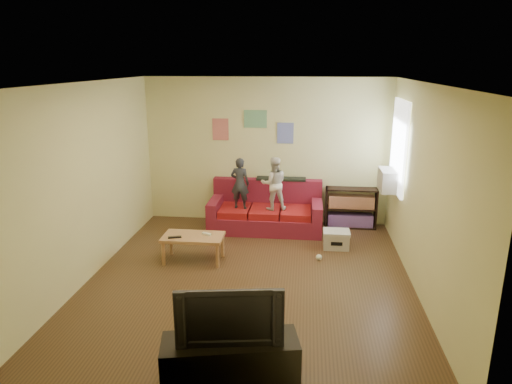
# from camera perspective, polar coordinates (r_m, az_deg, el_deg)

# --- Properties ---
(room_shell) EXTENTS (4.52, 5.02, 2.72)m
(room_shell) POSITION_cam_1_polar(r_m,az_deg,el_deg) (6.07, -0.84, 0.66)
(room_shell) COLOR brown
(room_shell) RESTS_ON ground
(sofa) EXTENTS (2.02, 0.93, 0.89)m
(sofa) POSITION_cam_1_polar(r_m,az_deg,el_deg) (8.34, 1.26, -2.59)
(sofa) COLOR maroon
(sofa) RESTS_ON ground
(child_a) EXTENTS (0.36, 0.26, 0.92)m
(child_a) POSITION_cam_1_polar(r_m,az_deg,el_deg) (8.06, -2.02, 1.09)
(child_a) COLOR #2A2E36
(child_a) RESTS_ON sofa
(child_b) EXTENTS (0.53, 0.45, 0.95)m
(child_b) POSITION_cam_1_polar(r_m,az_deg,el_deg) (8.00, 2.24, 1.06)
(child_b) COLOR silver
(child_b) RESTS_ON sofa
(coffee_table) EXTENTS (0.92, 0.50, 0.41)m
(coffee_table) POSITION_cam_1_polar(r_m,az_deg,el_deg) (7.04, -7.86, -5.87)
(coffee_table) COLOR tan
(coffee_table) RESTS_ON ground
(remote) EXTENTS (0.20, 0.11, 0.02)m
(remote) POSITION_cam_1_polar(r_m,az_deg,el_deg) (6.97, -10.13, -5.58)
(remote) COLOR black
(remote) RESTS_ON coffee_table
(game_controller) EXTENTS (0.16, 0.10, 0.03)m
(game_controller) POSITION_cam_1_polar(r_m,az_deg,el_deg) (7.01, -6.19, -5.24)
(game_controller) COLOR silver
(game_controller) RESTS_ON coffee_table
(bookshelf) EXTENTS (0.93, 0.28, 0.74)m
(bookshelf) POSITION_cam_1_polar(r_m,az_deg,el_deg) (8.57, 11.74, -2.20)
(bookshelf) COLOR black
(bookshelf) RESTS_ON ground
(window) EXTENTS (0.04, 1.08, 1.48)m
(window) POSITION_cam_1_polar(r_m,az_deg,el_deg) (7.72, 17.42, 5.44)
(window) COLOR white
(window) RESTS_ON room_shell
(ac_unit) EXTENTS (0.28, 0.55, 0.35)m
(ac_unit) POSITION_cam_1_polar(r_m,az_deg,el_deg) (7.81, 16.22, 1.45)
(ac_unit) COLOR #B7B2A3
(ac_unit) RESTS_ON window
(artwork_left) EXTENTS (0.30, 0.01, 0.40)m
(artwork_left) POSITION_cam_1_polar(r_m,az_deg,el_deg) (8.53, -4.47, 7.81)
(artwork_left) COLOR #D87266
(artwork_left) RESTS_ON room_shell
(artwork_center) EXTENTS (0.42, 0.01, 0.32)m
(artwork_center) POSITION_cam_1_polar(r_m,az_deg,el_deg) (8.41, -0.08, 9.12)
(artwork_center) COLOR #72B27F
(artwork_center) RESTS_ON room_shell
(artwork_right) EXTENTS (0.30, 0.01, 0.38)m
(artwork_right) POSITION_cam_1_polar(r_m,az_deg,el_deg) (8.40, 3.68, 7.35)
(artwork_right) COLOR #727FCC
(artwork_right) RESTS_ON room_shell
(file_box) EXTENTS (0.43, 0.33, 0.30)m
(file_box) POSITION_cam_1_polar(r_m,az_deg,el_deg) (7.63, 9.99, -5.84)
(file_box) COLOR silver
(file_box) RESTS_ON ground
(tv_stand) EXTENTS (1.33, 0.68, 0.48)m
(tv_stand) POSITION_cam_1_polar(r_m,az_deg,el_deg) (4.57, -3.21, -20.47)
(tv_stand) COLOR black
(tv_stand) RESTS_ON ground
(television) EXTENTS (0.98, 0.28, 0.56)m
(television) POSITION_cam_1_polar(r_m,az_deg,el_deg) (4.28, -3.32, -14.87)
(television) COLOR black
(television) RESTS_ON tv_stand
(tissue) EXTENTS (0.12, 0.12, 0.09)m
(tissue) POSITION_cam_1_polar(r_m,az_deg,el_deg) (7.17, 7.88, -8.09)
(tissue) COLOR beige
(tissue) RESTS_ON ground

